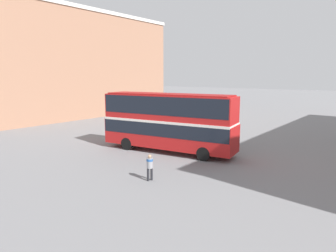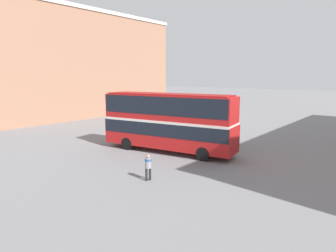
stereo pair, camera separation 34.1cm
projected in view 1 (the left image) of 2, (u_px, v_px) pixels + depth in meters
name	position (u px, v px, depth m)	size (l,w,h in m)	color
ground_plane	(187.00, 153.00, 24.54)	(240.00, 240.00, 0.00)	slate
building_row_left	(75.00, 65.00, 47.32)	(11.50, 30.91, 15.74)	#9E7056
double_decker_bus	(168.00, 119.00, 24.37)	(11.49, 4.24, 4.80)	red
pedestrian_foreground	(150.00, 165.00, 17.86)	(0.50, 0.50, 1.60)	#232328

